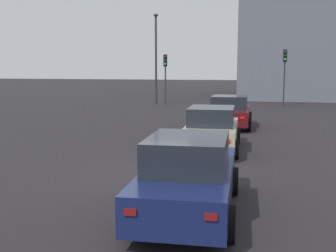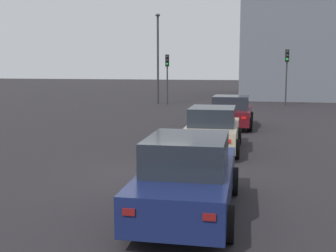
% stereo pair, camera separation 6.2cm
% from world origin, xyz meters
% --- Properties ---
extents(ground_plane, '(160.00, 160.00, 0.20)m').
position_xyz_m(ground_plane, '(0.00, 0.00, -0.10)').
color(ground_plane, black).
extents(car_maroon_left_lead, '(4.08, 2.11, 1.53)m').
position_xyz_m(car_maroon_left_lead, '(9.99, -1.74, 0.74)').
color(car_maroon_left_lead, '#510F16').
rests_on(car_maroon_left_lead, ground_plane).
extents(car_beige_left_second, '(4.33, 2.03, 1.55)m').
position_xyz_m(car_beige_left_second, '(4.08, -1.49, 0.74)').
color(car_beige_left_second, tan).
rests_on(car_beige_left_second, ground_plane).
extents(car_navy_left_third, '(4.51, 2.03, 1.60)m').
position_xyz_m(car_navy_left_third, '(-2.52, -1.71, 0.76)').
color(car_navy_left_third, '#141E4C').
rests_on(car_navy_left_third, ground_plane).
extents(traffic_light_near_left, '(0.32, 0.30, 3.80)m').
position_xyz_m(traffic_light_near_left, '(21.37, 3.86, 2.74)').
color(traffic_light_near_left, '#2D2D30').
rests_on(traffic_light_near_left, ground_plane).
extents(traffic_light_near_right, '(0.32, 0.28, 4.14)m').
position_xyz_m(traffic_light_near_right, '(22.05, -4.97, 2.97)').
color(traffic_light_near_right, '#2D2D30').
rests_on(traffic_light_near_right, ground_plane).
extents(street_lamp_kerbside, '(0.56, 0.36, 6.92)m').
position_xyz_m(street_lamp_kerbside, '(21.95, 4.72, 4.11)').
color(street_lamp_kerbside, '#2D2D30').
rests_on(street_lamp_kerbside, ground_plane).
extents(building_facade_left, '(15.44, 9.31, 9.61)m').
position_xyz_m(building_facade_left, '(33.40, -6.00, 4.81)').
color(building_facade_left, slate).
rests_on(building_facade_left, ground_plane).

